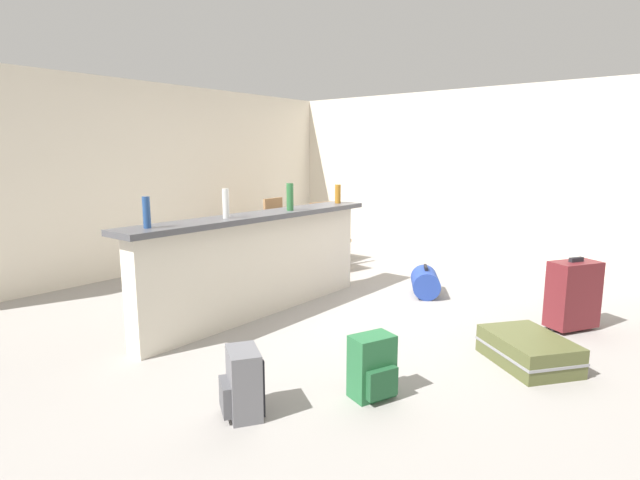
% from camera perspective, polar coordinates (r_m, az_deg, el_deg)
% --- Properties ---
extents(ground_plane, '(13.00, 13.00, 0.05)m').
position_cam_1_polar(ground_plane, '(5.31, 3.02, -7.81)').
color(ground_plane, gray).
extents(wall_back, '(6.60, 0.10, 2.50)m').
position_cam_1_polar(wall_back, '(7.27, -16.94, 6.81)').
color(wall_back, silver).
rests_on(wall_back, ground_plane).
extents(wall_right, '(0.10, 6.00, 2.50)m').
position_cam_1_polar(wall_right, '(7.87, 14.44, 7.13)').
color(wall_right, silver).
rests_on(wall_right, ground_plane).
extents(partition_half_wall, '(2.80, 0.20, 0.96)m').
position_cam_1_polar(partition_half_wall, '(4.97, -6.84, -3.07)').
color(partition_half_wall, silver).
rests_on(partition_half_wall, ground_plane).
extents(bar_countertop, '(2.96, 0.40, 0.05)m').
position_cam_1_polar(bar_countertop, '(4.88, -6.96, 2.71)').
color(bar_countertop, '#4C4C51').
rests_on(bar_countertop, partition_half_wall).
extents(bottle_blue, '(0.06, 0.06, 0.25)m').
position_cam_1_polar(bottle_blue, '(4.11, -19.13, 2.99)').
color(bottle_blue, '#284C89').
rests_on(bottle_blue, bar_countertop).
extents(bottle_white, '(0.06, 0.06, 0.26)m').
position_cam_1_polar(bottle_white, '(4.56, -10.67, 4.10)').
color(bottle_white, silver).
rests_on(bottle_white, bar_countertop).
extents(bottle_green, '(0.07, 0.07, 0.28)m').
position_cam_1_polar(bottle_green, '(5.09, -3.44, 4.92)').
color(bottle_green, '#2D6B38').
rests_on(bottle_green, bar_countertop).
extents(bottle_amber, '(0.07, 0.07, 0.22)m').
position_cam_1_polar(bottle_amber, '(5.82, 2.04, 5.26)').
color(bottle_amber, '#9E661E').
rests_on(bottle_amber, bar_countertop).
extents(dining_table, '(1.10, 0.80, 0.74)m').
position_cam_1_polar(dining_table, '(7.12, -2.90, 2.28)').
color(dining_table, '#332319').
rests_on(dining_table, ground_plane).
extents(dining_chair_near_partition, '(0.47, 0.47, 0.93)m').
position_cam_1_polar(dining_chair_near_partition, '(6.78, 0.76, 0.80)').
color(dining_chair_near_partition, '#9E754C').
rests_on(dining_chair_near_partition, ground_plane).
extents(dining_chair_far_side, '(0.43, 0.43, 0.93)m').
position_cam_1_polar(dining_chair_far_side, '(7.54, -5.90, 1.67)').
color(dining_chair_far_side, '#9E754C').
rests_on(dining_chair_far_side, ground_plane).
extents(suitcase_flat_olive, '(0.81, 0.86, 0.22)m').
position_cam_1_polar(suitcase_flat_olive, '(4.21, 22.60, -11.48)').
color(suitcase_flat_olive, '#51562D').
rests_on(suitcase_flat_olive, ground_plane).
extents(backpack_grey, '(0.33, 0.34, 0.42)m').
position_cam_1_polar(backpack_grey, '(3.20, -8.81, -15.89)').
color(backpack_grey, slate).
rests_on(backpack_grey, ground_plane).
extents(backpack_green, '(0.33, 0.31, 0.42)m').
position_cam_1_polar(backpack_green, '(3.40, 6.00, -14.25)').
color(backpack_green, '#286B3D').
rests_on(backpack_green, ground_plane).
extents(suitcase_upright_maroon, '(0.50, 0.43, 0.67)m').
position_cam_1_polar(suitcase_upright_maroon, '(5.08, 26.85, -5.52)').
color(suitcase_upright_maroon, maroon).
rests_on(suitcase_upright_maroon, ground_plane).
extents(duffel_bag_blue, '(0.57, 0.51, 0.34)m').
position_cam_1_polar(duffel_bag_blue, '(5.78, 11.88, -4.71)').
color(duffel_bag_blue, '#233D93').
rests_on(duffel_bag_blue, ground_plane).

